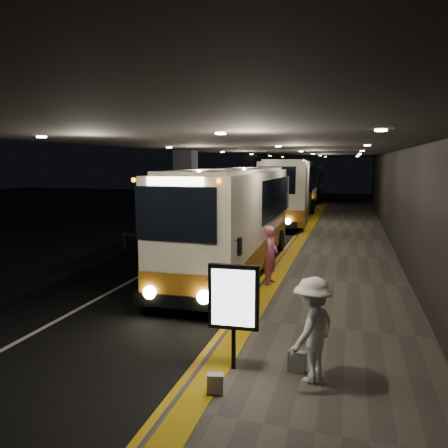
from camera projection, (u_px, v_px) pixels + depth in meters
The scene contains 17 objects.
ground at pixel (186, 282), 14.34m from camera, with size 90.00×90.00×0.00m, color black.
lane_line_white at pixel (188, 250), 19.59m from camera, with size 0.12×50.00×0.01m, color silver.
kerb_stripe_yellow at pixel (280, 256), 18.45m from camera, with size 0.18×50.00×0.01m, color gold.
sidewalk at pixel (339, 257), 17.77m from camera, with size 4.50×50.00×0.15m, color #514C44.
tactile_strip at pixel (292, 253), 18.29m from camera, with size 0.50×50.00×0.01m, color gold.
terminal_wall at pixel (402, 186), 16.74m from camera, with size 0.10×50.00×6.00m, color black.
support_columns at pixel (186, 204), 18.25m from camera, with size 0.80×24.80×4.40m.
canopy at pixel (286, 145), 17.76m from camera, with size 9.00×50.00×0.40m, color black.
coach_main at pixel (235, 223), 15.89m from camera, with size 2.73×11.56×3.58m.
coach_second at pixel (290, 192), 29.44m from camera, with size 3.33×12.73×3.96m.
coach_third at pixel (309, 184), 45.40m from camera, with size 2.46×10.98×3.44m.
passenger_boarding at pixel (271, 255), 13.50m from camera, with size 0.67×0.44×1.83m, color #D7648C.
passenger_waiting_white at pixel (312, 330), 7.47m from camera, with size 1.18×0.55×1.83m, color silver.
bag_polka at pixel (297, 362), 7.86m from camera, with size 0.32×0.14×0.39m, color black.
bag_plain at pixel (215, 384), 7.14m from camera, with size 0.26×0.15×0.33m, color beige.
info_sign at pixel (234, 299), 7.83m from camera, with size 0.93×0.17×1.95m.
stanchion_post at pixel (254, 301), 10.20m from camera, with size 0.05×0.05×1.09m, color black.
Camera 1 is at (5.10, -13.03, 3.90)m, focal length 35.00 mm.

